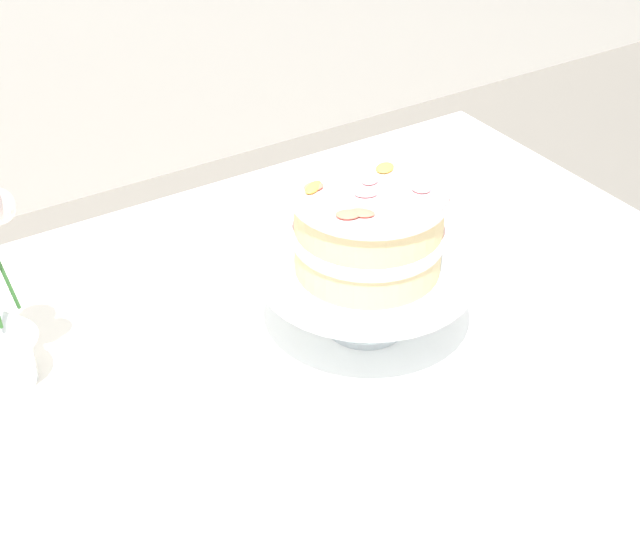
# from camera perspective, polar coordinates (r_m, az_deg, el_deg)

# --- Properties ---
(dining_table) EXTENTS (1.40, 1.00, 0.74)m
(dining_table) POSITION_cam_1_polar(r_m,az_deg,el_deg) (1.29, -1.27, -9.33)
(dining_table) COLOR white
(dining_table) RESTS_ON ground
(linen_napkin) EXTENTS (0.38, 0.38, 0.00)m
(linen_napkin) POSITION_cam_1_polar(r_m,az_deg,el_deg) (1.31, 2.72, -2.79)
(linen_napkin) COLOR white
(linen_napkin) RESTS_ON dining_table
(cake_stand) EXTENTS (0.29, 0.29, 0.10)m
(cake_stand) POSITION_cam_1_polar(r_m,az_deg,el_deg) (1.27, 2.82, 0.13)
(cake_stand) COLOR silver
(cake_stand) RESTS_ON linen_napkin
(layer_cake) EXTENTS (0.20, 0.20, 0.13)m
(layer_cake) POSITION_cam_1_polar(r_m,az_deg,el_deg) (1.22, 2.92, 3.20)
(layer_cake) COLOR beige
(layer_cake) RESTS_ON cake_stand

